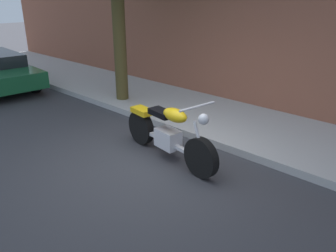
# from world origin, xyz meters

# --- Properties ---
(ground_plane) EXTENTS (60.00, 60.00, 0.00)m
(ground_plane) POSITION_xyz_m (0.00, 0.00, 0.00)
(ground_plane) COLOR #38383D
(sidewalk) EXTENTS (24.09, 2.41, 0.14)m
(sidewalk) POSITION_xyz_m (0.00, 2.44, 0.07)
(sidewalk) COLOR #ADADAD
(sidewalk) RESTS_ON ground
(motorcycle) EXTENTS (2.28, 0.73, 1.15)m
(motorcycle) POSITION_xyz_m (0.12, 0.32, 0.46)
(motorcycle) COLOR black
(motorcycle) RESTS_ON ground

